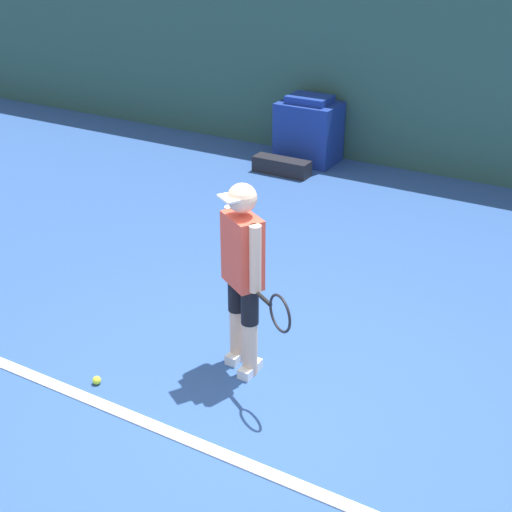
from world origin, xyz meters
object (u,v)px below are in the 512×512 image
Objects in this scene: covered_chair at (309,131)px; equipment_bag at (282,166)px; tennis_ball at (97,380)px; tennis_player at (243,272)px.

equipment_bag is at bearing -96.49° from covered_chair.
covered_chair is at bearing 83.51° from equipment_bag.
tennis_player is at bearing 41.31° from tennis_ball.
tennis_player reaches higher than covered_chair.
tennis_ball is at bearing -80.62° from covered_chair.
tennis_ball is 0.08× the size of equipment_bag.
tennis_ball is 5.01m from equipment_bag.
covered_chair is (-1.80, 4.80, -0.42)m from tennis_player.
tennis_player reaches higher than equipment_bag.
tennis_player is at bearing -69.46° from covered_chair.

